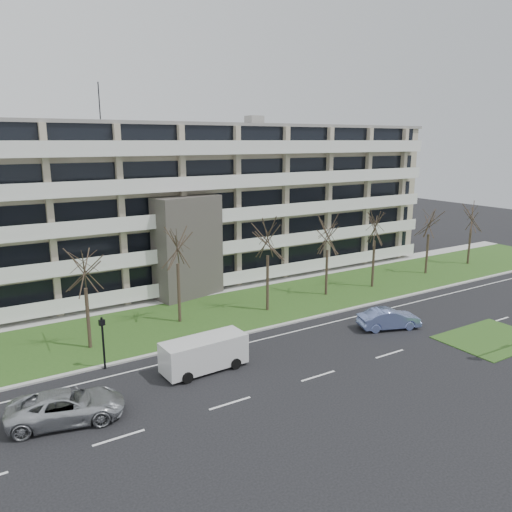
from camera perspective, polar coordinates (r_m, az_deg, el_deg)
ground at (r=30.81m, az=7.11°, el=-13.46°), size 160.00×160.00×0.00m
grass_verge at (r=40.87m, az=-4.44°, el=-6.51°), size 90.00×10.00×0.06m
curb at (r=36.77m, az=-0.80°, el=-8.71°), size 90.00×0.35×0.12m
sidewalk at (r=45.58m, az=-7.64°, el=-4.49°), size 90.00×2.00×0.08m
grass_median at (r=39.44m, az=25.29°, el=-8.53°), size 7.00×5.00×0.06m
lane_edge_line at (r=35.61m, az=0.46°, el=-9.56°), size 90.00×0.12×0.01m
apartment_building at (r=50.16m, az=-11.14°, el=5.86°), size 60.50×15.10×18.75m
silver_pickup at (r=27.62m, az=-20.81°, el=-15.77°), size 6.08×3.84×1.56m
blue_sedan at (r=38.69m, az=14.96°, el=-6.94°), size 4.87×3.04×1.51m
white_van at (r=31.03m, az=-5.83°, el=-10.74°), size 5.34×2.35×2.04m
pedestrian_signal at (r=31.98m, az=-17.11°, el=-8.76°), size 0.37×0.32×3.35m
tree_2 at (r=34.30m, az=-19.10°, el=-0.88°), size 3.77×3.77×7.54m
tree_3 at (r=37.60m, az=-9.02°, el=1.80°), size 4.15×4.15×8.31m
tree_4 at (r=39.77m, az=1.36°, el=2.59°), size 4.16×4.16×8.32m
tree_5 at (r=44.53m, az=8.21°, el=2.72°), size 3.73×3.73×7.47m
tree_6 at (r=47.79m, az=13.50°, el=3.78°), size 4.04×4.04×8.07m
tree_7 at (r=54.44m, az=19.24°, el=4.05°), size 3.76×3.76×7.52m
tree_8 at (r=60.52m, az=23.49°, el=4.32°), size 3.61×3.61×7.22m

